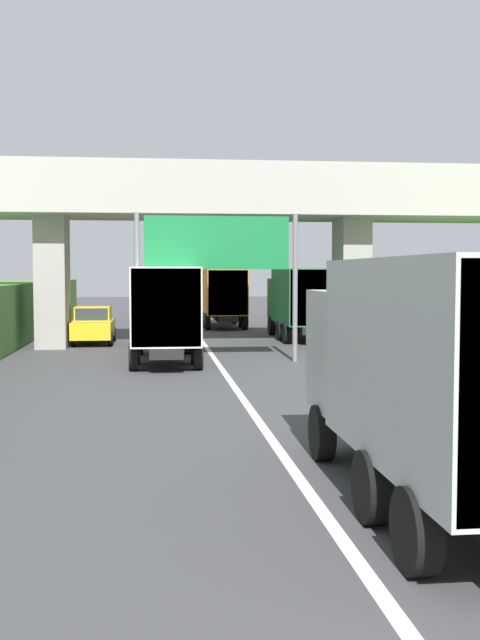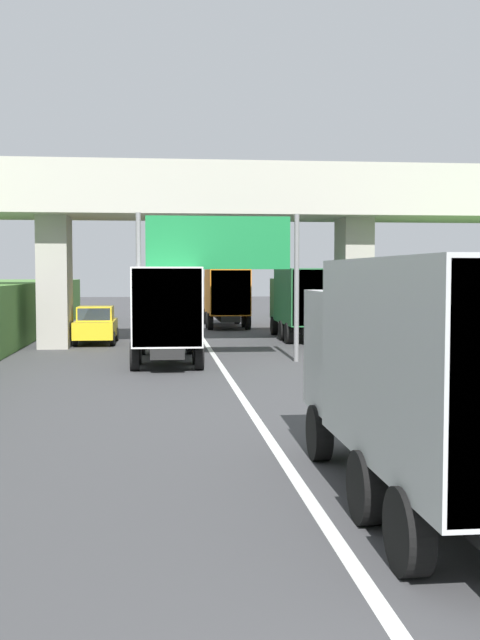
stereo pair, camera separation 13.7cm
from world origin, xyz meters
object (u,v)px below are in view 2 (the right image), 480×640
Objects in this scene: overhead_highway_sign at (218,253)px; truck_orange at (226,295)px; car_yellow at (96,325)px; construction_barrel_4 at (407,351)px; truck_silver at (432,369)px; truck_white at (166,309)px; construction_barrel_5 at (368,340)px; construction_barrel_3 at (453,366)px; truck_green at (303,300)px.

truck_orange is at bearing 84.24° from overhead_highway_sign.
car_yellow reaches higher than construction_barrel_4.
truck_silver is 26.17m from car_yellow.
truck_white is 8.78m from construction_barrel_4.
overhead_highway_sign is 17.56m from truck_silver.
truck_silver is at bearing -103.21° from construction_barrel_5.
construction_barrel_5 is at bearing 28.23° from overhead_highway_sign.
construction_barrel_3 is at bearing -48.80° from car_yellow.
truck_orange is 8.11× the size of construction_barrel_4.
construction_barrel_5 is (6.49, 3.48, -3.51)m from overhead_highway_sign.
truck_silver is 1.00× the size of truck_white.
car_yellow is 12.34m from construction_barrel_5.
car_yellow is 4.56× the size of construction_barrel_5.
truck_orange is at bearing 89.63° from truck_silver.
car_yellow is 14.70m from construction_barrel_4.
truck_orange is (-3.00, 8.87, 0.00)m from truck_green.
overhead_highway_sign is at bearing -95.76° from truck_orange.
overhead_highway_sign is 0.81× the size of truck_orange.
construction_barrel_3 and construction_barrel_4 have the same top height.
truck_green is at bearing 97.11° from construction_barrel_3.
construction_barrel_4 is (8.57, -1.21, -1.47)m from truck_white.
construction_barrel_4 is (6.69, -0.95, -3.51)m from overhead_highway_sign.
construction_barrel_5 is (-0.20, 4.44, 0.00)m from construction_barrel_4.
construction_barrel_5 is (11.50, -4.44, -0.40)m from car_yellow.
truck_orange is at bearing 101.60° from construction_barrel_3.
overhead_highway_sign is at bearing 140.94° from construction_barrel_3.
construction_barrel_5 is at bearing 91.00° from construction_barrel_3.
truck_white reaches higher than construction_barrel_5.
construction_barrel_3 is 1.00× the size of construction_barrel_4.
overhead_highway_sign reaches higher than truck_silver.
truck_orange reaches higher than construction_barrel_5.
truck_green is at bearing 83.08° from truck_silver.
truck_silver is 8.11× the size of construction_barrel_3.
construction_barrel_4 is at bearing -87.42° from construction_barrel_5.
truck_green is at bearing 106.21° from construction_barrel_5.
truck_silver reaches higher than construction_barrel_3.
truck_green reaches higher than construction_barrel_3.
construction_barrel_3 is (5.05, 11.98, -1.47)m from truck_silver.
construction_barrel_4 is (5.09, 16.41, -1.47)m from truck_silver.
car_yellow is 4.56× the size of construction_barrel_4.
truck_white is at bearing -67.76° from car_yellow.
truck_green is at bearing 53.24° from truck_white.
overhead_highway_sign is 0.81× the size of truck_silver.
truck_orange is (0.23, 35.46, 0.00)m from truck_silver.
overhead_highway_sign is at bearing 171.88° from construction_barrel_4.
truck_green reaches higher than car_yellow.
car_yellow is at bearing 131.20° from construction_barrel_3.
overhead_highway_sign is 10.60m from truck_green.
car_yellow is (-6.84, -10.16, -1.08)m from truck_orange.
truck_silver is at bearing -84.76° from overhead_highway_sign.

